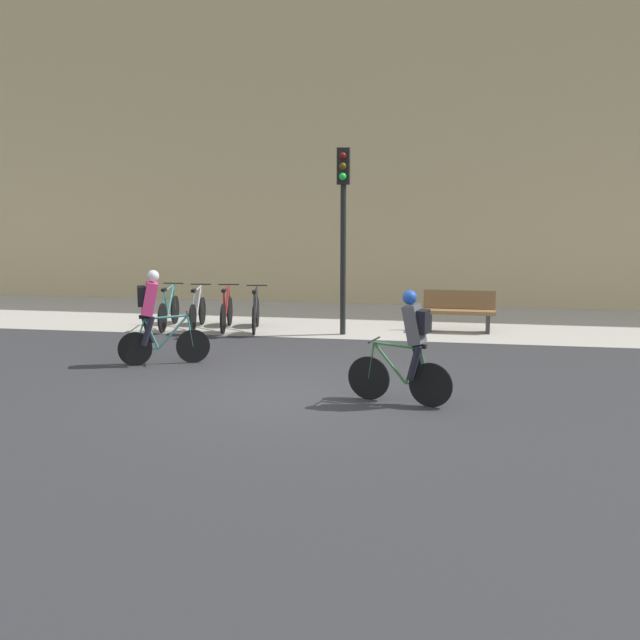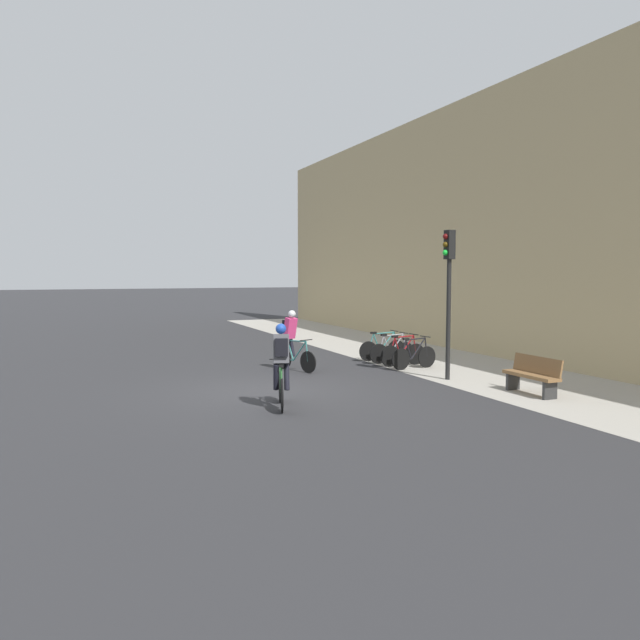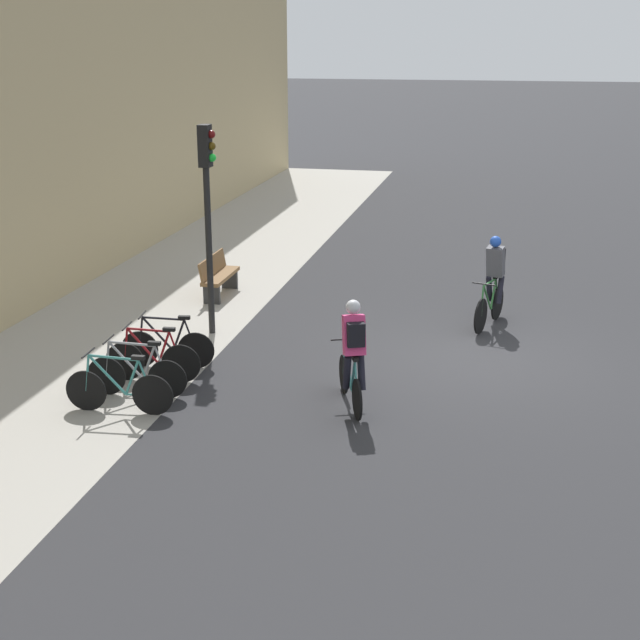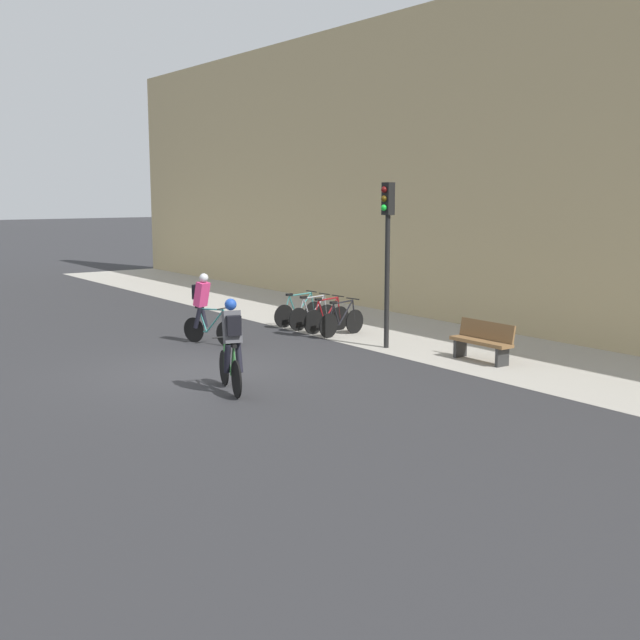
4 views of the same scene
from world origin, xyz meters
TOP-DOWN VIEW (x-y plane):
  - ground at (0.00, 0.00)m, footprint 200.00×200.00m
  - kerb_strip at (0.00, 6.75)m, footprint 44.00×4.50m
  - building_facade at (0.00, 9.30)m, footprint 44.00×0.60m
  - cyclist_pink at (-2.77, 1.70)m, footprint 1.57×0.71m
  - cyclist_grey at (1.99, -0.23)m, footprint 1.65×0.61m
  - parked_bike_0 at (-3.63, 5.13)m, footprint 0.46×1.70m
  - parked_bike_1 at (-2.97, 5.13)m, footprint 0.46×1.64m
  - parked_bike_2 at (-2.31, 5.13)m, footprint 0.46×1.60m
  - parked_bike_3 at (-1.65, 5.13)m, footprint 0.46×1.61m
  - traffic_light_pole at (0.29, 5.00)m, footprint 0.26×0.30m
  - bench at (2.75, 5.69)m, footprint 1.56×0.44m

SIDE VIEW (x-z plane):
  - ground at x=0.00m, z-range 0.00..0.00m
  - kerb_strip at x=0.00m, z-range 0.00..0.01m
  - parked_bike_1 at x=-2.97m, z-range -0.09..0.86m
  - parked_bike_3 at x=-1.65m, z-range -0.09..0.87m
  - parked_bike_0 at x=-3.63m, z-range -0.09..0.87m
  - parked_bike_2 at x=-2.31m, z-range -0.09..0.88m
  - bench at x=2.75m, z-range 0.02..0.91m
  - cyclist_grey at x=1.99m, z-range 0.05..1.84m
  - cyclist_pink at x=-2.77m, z-range 0.07..1.82m
  - traffic_light_pole at x=0.29m, z-range 0.74..4.69m
  - building_facade at x=0.00m, z-range 0.00..9.04m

